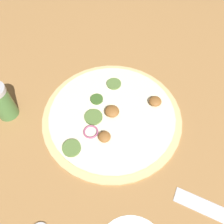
{
  "coord_description": "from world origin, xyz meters",
  "views": [
    {
      "loc": [
        -0.31,
        0.09,
        0.5
      ],
      "look_at": [
        0.0,
        0.0,
        0.02
      ],
      "focal_mm": 35.0,
      "sensor_mm": 36.0,
      "label": 1
    }
  ],
  "objects": [
    {
      "name": "ground_plane",
      "position": [
        0.0,
        0.0,
        0.0
      ],
      "size": [
        3.0,
        3.0,
        0.0
      ],
      "primitive_type": "plane",
      "color": "#9E703F"
    },
    {
      "name": "spice_jar",
      "position": [
        0.08,
        0.27,
        0.05
      ],
      "size": [
        0.06,
        0.06,
        0.1
      ],
      "color": "#4C7F42",
      "rests_on": "ground_plane"
    },
    {
      "name": "pizza",
      "position": [
        -0.0,
        0.0,
        0.01
      ],
      "size": [
        0.38,
        0.38,
        0.03
      ],
      "color": "#D6B77A",
      "rests_on": "ground_plane"
    }
  ]
}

